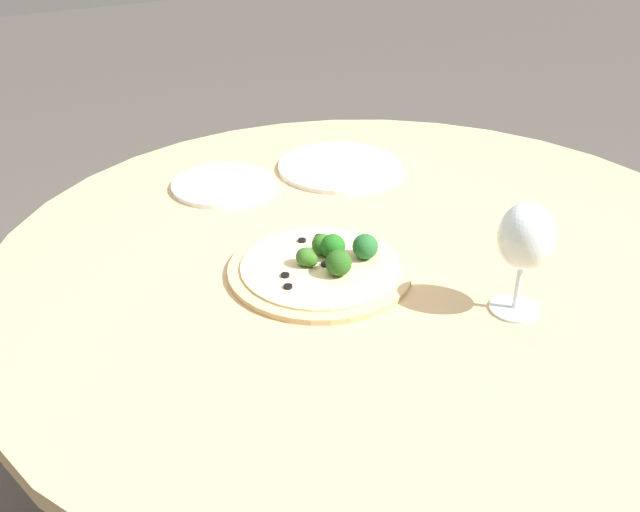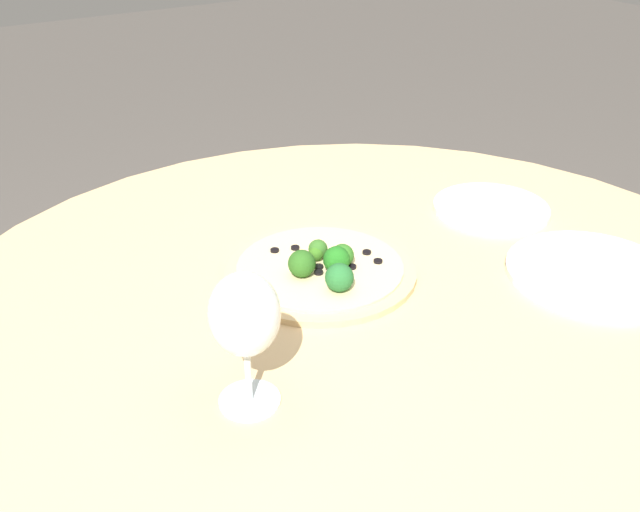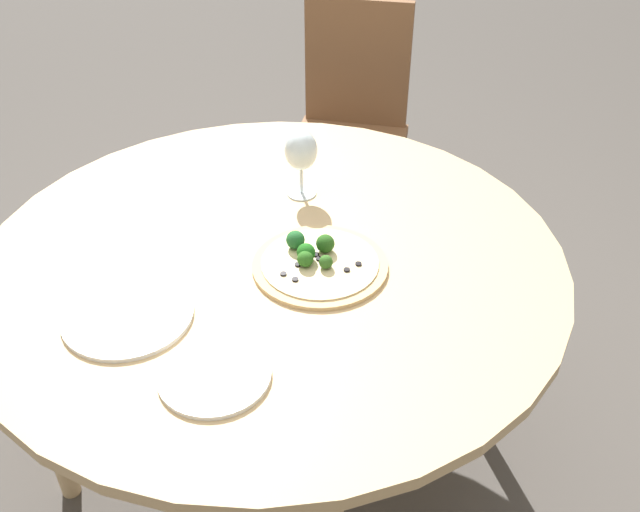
% 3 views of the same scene
% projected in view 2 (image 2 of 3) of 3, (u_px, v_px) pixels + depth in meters
% --- Properties ---
extents(dining_table, '(1.32, 1.32, 0.72)m').
position_uv_depth(dining_table, '(372.00, 340.00, 1.05)').
color(dining_table, tan).
rests_on(dining_table, ground_plane).
extents(pizza, '(0.30, 0.30, 0.06)m').
position_uv_depth(pizza, '(321.00, 268.00, 1.09)').
color(pizza, tan).
rests_on(pizza, dining_table).
extents(wine_glass, '(0.08, 0.08, 0.18)m').
position_uv_depth(wine_glass, '(245.00, 318.00, 0.78)').
color(wine_glass, silver).
rests_on(wine_glass, dining_table).
extents(plate_near, '(0.26, 0.26, 0.01)m').
position_uv_depth(plate_near, '(593.00, 273.00, 1.09)').
color(plate_near, white).
rests_on(plate_near, dining_table).
extents(plate_far, '(0.21, 0.21, 0.01)m').
position_uv_depth(plate_far, '(491.00, 208.00, 1.29)').
color(plate_far, white).
rests_on(plate_far, dining_table).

